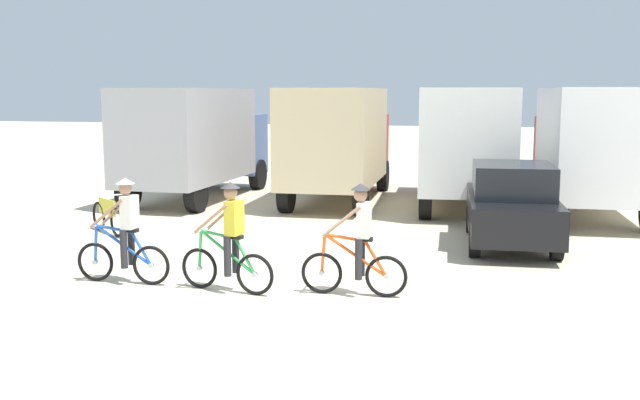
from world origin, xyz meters
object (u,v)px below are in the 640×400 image
at_px(box_truck_tan_camper, 338,139).
at_px(sedan_parked, 511,205).
at_px(box_truck_avon_van, 591,145).
at_px(cyclist_orange_shirt, 125,235).
at_px(cyclist_near_camera, 358,244).
at_px(bicycle_spare, 108,216).
at_px(box_truck_white_box, 465,141).
at_px(cyclist_cowboy_hat, 229,241).
at_px(box_truck_grey_hauler, 195,138).

xyz_separation_m(box_truck_tan_camper, sedan_parked, (4.98, -5.25, -0.99)).
relative_size(box_truck_avon_van, cyclist_orange_shirt, 3.78).
bearing_deg(cyclist_near_camera, box_truck_avon_van, 64.44).
distance_m(cyclist_orange_shirt, cyclist_near_camera, 3.98).
bearing_deg(box_truck_avon_van, box_truck_tan_camper, 173.78).
bearing_deg(bicycle_spare, box_truck_white_box, 38.32).
bearing_deg(bicycle_spare, cyclist_cowboy_hat, -41.13).
xyz_separation_m(box_truck_white_box, cyclist_near_camera, (-1.08, -9.79, -1.03)).
bearing_deg(sedan_parked, box_truck_grey_hauler, 153.59).
distance_m(box_truck_white_box, cyclist_near_camera, 9.91).
relative_size(box_truck_grey_hauler, sedan_parked, 1.56).
bearing_deg(sedan_parked, cyclist_near_camera, -117.20).
xyz_separation_m(cyclist_near_camera, bicycle_spare, (-6.64, 3.69, -0.45)).
relative_size(sedan_parked, cyclist_cowboy_hat, 2.38).
bearing_deg(box_truck_avon_van, box_truck_grey_hauler, 179.44).
distance_m(box_truck_grey_hauler, cyclist_orange_shirt, 9.95).
height_order(box_truck_tan_camper, box_truck_avon_van, same).
bearing_deg(box_truck_white_box, box_truck_tan_camper, 178.79).
distance_m(box_truck_tan_camper, box_truck_avon_van, 7.01).
bearing_deg(box_truck_grey_hauler, box_truck_white_box, 4.09).
bearing_deg(box_truck_tan_camper, box_truck_avon_van, -6.22).
bearing_deg(box_truck_grey_hauler, box_truck_tan_camper, 8.60).
distance_m(cyclist_orange_shirt, cyclist_cowboy_hat, 1.92).
relative_size(box_truck_avon_van, sedan_parked, 1.59).
bearing_deg(box_truck_white_box, cyclist_cowboy_hat, -107.28).
bearing_deg(cyclist_orange_shirt, box_truck_tan_camper, 82.28).
bearing_deg(sedan_parked, box_truck_tan_camper, 133.50).
xyz_separation_m(cyclist_cowboy_hat, bicycle_spare, (-4.58, 4.00, -0.45)).
height_order(box_truck_avon_van, sedan_parked, box_truck_avon_van).
distance_m(cyclist_near_camera, bicycle_spare, 7.61).
bearing_deg(cyclist_near_camera, bicycle_spare, 150.92).
xyz_separation_m(sedan_parked, cyclist_near_camera, (-2.38, -4.62, -0.04)).
distance_m(box_truck_tan_camper, box_truck_white_box, 3.69).
relative_size(cyclist_orange_shirt, cyclist_near_camera, 1.00).
bearing_deg(sedan_parked, box_truck_white_box, 104.06).
relative_size(sedan_parked, cyclist_orange_shirt, 2.38).
bearing_deg(bicycle_spare, cyclist_near_camera, -29.08).
bearing_deg(cyclist_cowboy_hat, box_truck_grey_hauler, 116.87).
height_order(box_truck_white_box, cyclist_near_camera, box_truck_white_box).
bearing_deg(cyclist_near_camera, box_truck_grey_hauler, 126.76).
height_order(box_truck_grey_hauler, cyclist_cowboy_hat, box_truck_grey_hauler).
distance_m(box_truck_avon_van, cyclist_near_camera, 10.15).
bearing_deg(cyclist_near_camera, cyclist_orange_shirt, -176.63).
bearing_deg(bicycle_spare, box_truck_avon_van, 26.24).
xyz_separation_m(sedan_parked, cyclist_cowboy_hat, (-4.44, -4.93, -0.04)).
bearing_deg(box_truck_tan_camper, box_truck_grey_hauler, -171.40).
bearing_deg(cyclist_cowboy_hat, bicycle_spare, 138.87).
relative_size(box_truck_grey_hauler, bicycle_spare, 4.78).
bearing_deg(cyclist_near_camera, cyclist_cowboy_hat, -171.56).
xyz_separation_m(cyclist_orange_shirt, cyclist_near_camera, (3.98, 0.23, 0.00)).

